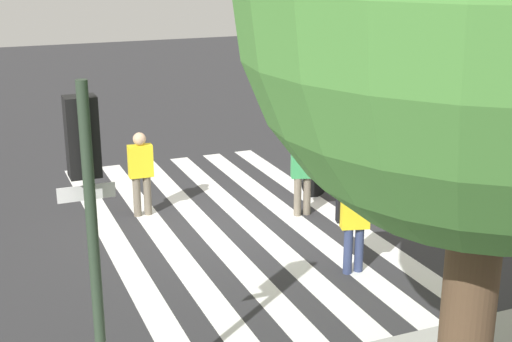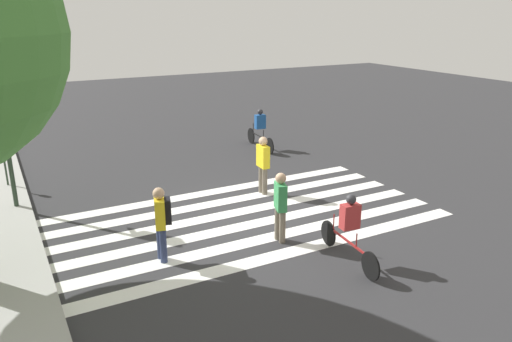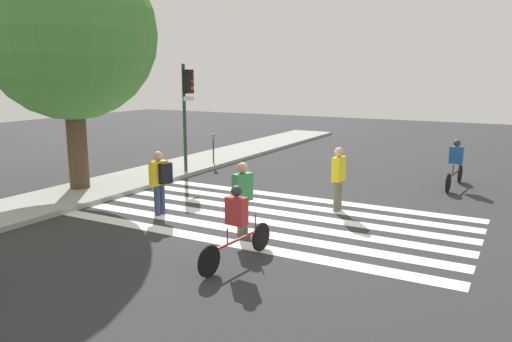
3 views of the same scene
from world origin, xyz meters
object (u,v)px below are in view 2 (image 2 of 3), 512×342
traffic_light (7,109)px  cyclist_mid_street (260,127)px  cyclist_near_curb (349,225)px  pedestrian_adult_tall_backpack (263,162)px  pedestrian_child_with_backpack (162,218)px  parking_meter (4,158)px  pedestrian_adult_blue_shirt (280,203)px

traffic_light → cyclist_mid_street: traffic_light is taller
cyclist_near_curb → cyclist_mid_street: size_ratio=0.95×
pedestrian_adult_tall_backpack → cyclist_near_curb: size_ratio=0.76×
pedestrian_child_with_backpack → cyclist_near_curb: bearing=-103.4°
traffic_light → parking_meter: traffic_light is taller
parking_meter → pedestrian_adult_tall_backpack: pedestrian_adult_tall_backpack is taller
pedestrian_adult_tall_backpack → cyclist_near_curb: pedestrian_adult_tall_backpack is taller
pedestrian_child_with_backpack → pedestrian_adult_tall_backpack: bearing=-40.6°
pedestrian_adult_tall_backpack → cyclist_near_curb: bearing=-2.8°
pedestrian_child_with_backpack → parking_meter: bearing=38.5°
pedestrian_adult_tall_backpack → pedestrian_adult_blue_shirt: bearing=-19.4°
traffic_light → parking_meter: size_ratio=3.05×
traffic_light → pedestrian_adult_tall_backpack: 7.05m
traffic_light → cyclist_near_curb: (-6.66, -6.05, -1.97)m
pedestrian_child_with_backpack → cyclist_near_curb: (-1.99, -3.53, -0.14)m
pedestrian_child_with_backpack → cyclist_mid_street: bearing=-25.7°
parking_meter → pedestrian_adult_tall_backpack: bearing=-121.1°
pedestrian_adult_blue_shirt → traffic_light: bearing=-116.3°
pedestrian_adult_blue_shirt → pedestrian_adult_tall_backpack: bearing=175.6°
pedestrian_child_with_backpack → pedestrian_adult_blue_shirt: bearing=-82.5°
parking_meter → pedestrian_child_with_backpack: pedestrian_child_with_backpack is taller
parking_meter → pedestrian_child_with_backpack: 7.22m
traffic_light → cyclist_mid_street: size_ratio=1.66×
parking_meter → pedestrian_adult_blue_shirt: bearing=-142.2°
traffic_light → pedestrian_adult_blue_shirt: bearing=-134.0°
pedestrian_adult_tall_backpack → cyclist_mid_street: (4.53, -2.41, -0.13)m
pedestrian_child_with_backpack → pedestrian_adult_blue_shirt: 2.77m
pedestrian_adult_blue_shirt → parking_meter: bearing=-124.5°
parking_meter → pedestrian_adult_tall_backpack: (-4.06, -6.73, 0.00)m
traffic_light → pedestrian_adult_blue_shirt: 7.54m
pedestrian_adult_blue_shirt → cyclist_near_curb: size_ratio=0.75×
traffic_light → parking_meter: (2.01, 0.24, -1.84)m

